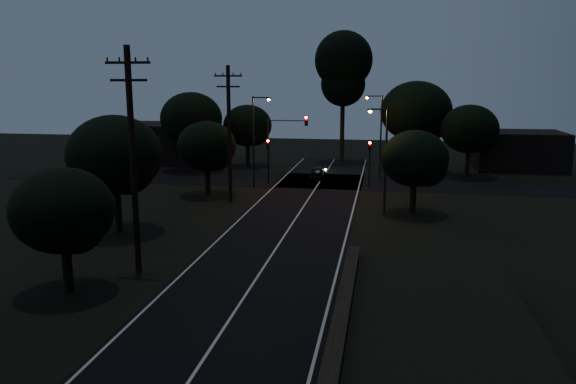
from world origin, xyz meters
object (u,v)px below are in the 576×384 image
(utility_pole_mid, at_px, (133,158))
(signal_mast, at_px, (286,137))
(streetlight_b, at_px, (379,131))
(tall_pine, at_px, (343,68))
(streetlight_a, at_px, (256,135))
(signal_left, at_px, (268,153))
(car, at_px, (318,172))
(utility_pole_far, at_px, (229,132))
(streetlight_c, at_px, (384,153))
(signal_right, at_px, (370,155))

(utility_pole_mid, xyz_separation_m, signal_mast, (3.09, 24.99, -1.40))
(streetlight_b, bearing_deg, tall_pine, 111.38)
(signal_mast, height_order, streetlight_a, streetlight_a)
(signal_left, distance_m, car, 5.79)
(utility_pole_far, distance_m, signal_left, 8.53)
(tall_pine, height_order, signal_mast, tall_pine)
(signal_left, bearing_deg, streetlight_b, 22.05)
(streetlight_c, bearing_deg, signal_left, 136.24)
(streetlight_a, bearing_deg, utility_pole_mid, -91.73)
(signal_left, height_order, signal_mast, signal_mast)
(utility_pole_far, distance_m, car, 13.52)
(signal_mast, bearing_deg, streetlight_a, -140.23)
(signal_right, height_order, car, signal_right)
(signal_right, bearing_deg, utility_pole_mid, -112.99)
(utility_pole_mid, distance_m, signal_right, 27.30)
(utility_pole_far, bearing_deg, streetlight_b, 46.70)
(signal_right, bearing_deg, car, 146.52)
(utility_pole_mid, height_order, signal_left, utility_pole_mid)
(signal_mast, bearing_deg, car, 53.06)
(utility_pole_far, height_order, streetlight_c, utility_pole_far)
(signal_right, bearing_deg, streetlight_b, 80.00)
(signal_right, height_order, streetlight_c, streetlight_c)
(utility_pole_mid, relative_size, car, 3.11)
(tall_pine, distance_m, signal_right, 17.33)
(utility_pole_mid, height_order, utility_pole_far, utility_pole_mid)
(tall_pine, relative_size, signal_right, 3.62)
(signal_right, bearing_deg, signal_left, 180.00)
(car, bearing_deg, signal_mast, 52.32)
(signal_right, bearing_deg, streetlight_c, -82.98)
(streetlight_b, height_order, streetlight_c, streetlight_b)
(signal_right, bearing_deg, utility_pole_far, -143.00)
(tall_pine, height_order, streetlight_c, tall_pine)
(streetlight_a, bearing_deg, car, 47.37)
(tall_pine, xyz_separation_m, streetlight_b, (4.31, -11.00, -6.08))
(utility_pole_mid, bearing_deg, streetlight_b, 68.70)
(signal_mast, xyz_separation_m, car, (2.49, 3.32, -3.74))
(signal_left, xyz_separation_m, streetlight_a, (-0.71, -1.99, 1.80))
(car, bearing_deg, utility_pole_mid, 78.11)
(utility_pole_far, distance_m, streetlight_a, 6.10)
(streetlight_c, bearing_deg, signal_right, 97.02)
(signal_left, bearing_deg, streetlight_c, -43.76)
(signal_mast, distance_m, car, 5.58)
(signal_right, bearing_deg, signal_mast, 179.97)
(utility_pole_far, bearing_deg, car, 63.74)
(utility_pole_far, distance_m, signal_right, 13.53)
(tall_pine, distance_m, signal_left, 17.85)
(utility_pole_far, relative_size, streetlight_c, 1.40)
(tall_pine, bearing_deg, streetlight_a, -110.36)
(utility_pole_far, bearing_deg, signal_mast, 68.89)
(streetlight_a, distance_m, car, 8.27)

